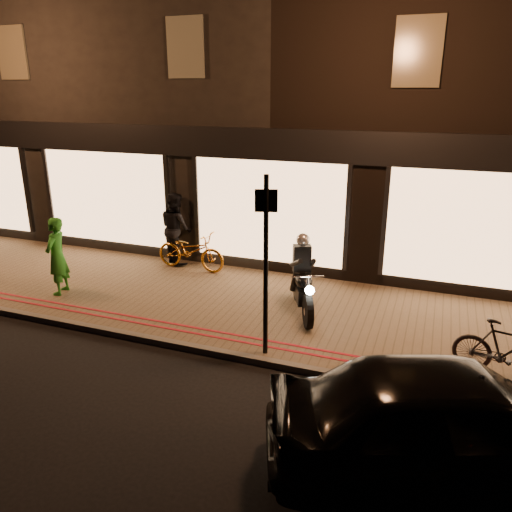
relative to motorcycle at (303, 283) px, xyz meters
The scene contains 12 objects.
ground 2.56m from the motorcycle, 124.18° to the right, with size 90.00×90.00×0.00m, color black.
sidewalk 1.53m from the motorcycle, behind, with size 50.00×4.00×0.12m, color brown.
kerb_stone 2.50m from the motorcycle, 124.85° to the right, with size 50.00×0.14×0.12m, color #59544C.
red_kerb_lines 2.11m from the motorcycle, 132.97° to the right, with size 50.00×0.26×0.01m.
building_row 7.92m from the motorcycle, 101.20° to the left, with size 48.00×10.11×8.50m.
motorcycle is the anchor object (origin of this frame).
sign_post 2.08m from the motorcycle, 94.61° to the right, with size 0.34×0.13×3.00m.
bicycle_gold 3.50m from the motorcycle, 156.02° to the left, with size 0.63×1.80×0.95m, color #C27A22.
bicycle_dark 3.73m from the motorcycle, 19.47° to the right, with size 0.44×1.54×0.93m, color black.
person_green 5.23m from the motorcycle, behind, with size 0.61×0.40×1.68m, color #267E21.
person_dark 4.17m from the motorcycle, 154.84° to the left, with size 0.87×0.68×1.80m, color black.
parked_car 4.49m from the motorcycle, 51.89° to the right, with size 1.73×4.30×1.47m, color black.
Camera 1 is at (3.69, -6.77, 4.34)m, focal length 35.00 mm.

